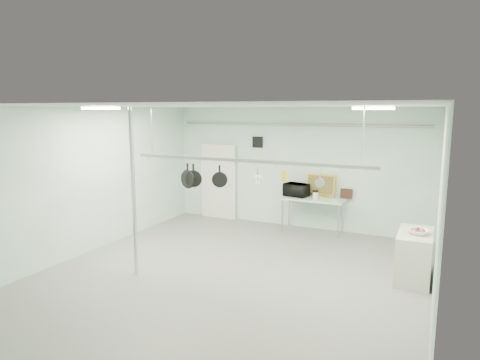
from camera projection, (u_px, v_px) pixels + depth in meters
The scene contains 25 objects.
floor at pixel (229, 277), 8.08m from camera, with size 8.00×8.00×0.00m, color gray.
ceiling at pixel (228, 106), 7.56m from camera, with size 7.00×8.00×0.02m, color silver.
back_wall at pixel (296, 168), 11.39m from camera, with size 7.00×0.02×3.20m, color silver.
right_wall at pixel (438, 214), 6.36m from camera, with size 0.02×8.00×3.20m, color silver.
door at pixel (219, 182), 12.39m from camera, with size 1.10×0.10×2.20m, color silver.
wall_vent at pixel (258, 142), 11.72m from camera, with size 0.30×0.04×0.30m, color black.
conduit_pipe at pixel (296, 124), 11.12m from camera, with size 0.07×0.07×6.60m, color gray.
chrome_pole at pixel (133, 193), 8.00m from camera, with size 0.08×0.08×3.20m, color silver.
prep_table at pixel (313, 201), 10.91m from camera, with size 1.60×0.70×0.91m.
side_cabinet at pixel (414, 256), 7.94m from camera, with size 0.60×1.20×0.90m, color beige.
pot_rack at pixel (246, 159), 7.90m from camera, with size 4.80×0.06×1.00m.
light_panel_left at pixel (101, 108), 7.77m from camera, with size 0.65×0.30×0.05m, color white.
light_panel_right at pixel (374, 108), 7.10m from camera, with size 0.65×0.30×0.05m, color white.
microwave at pixel (296, 190), 11.09m from camera, with size 0.60×0.41×0.33m, color black.
coffee_canister at pixel (316, 196), 10.74m from camera, with size 0.14×0.14×0.18m, color silver.
painting_large at pixel (320, 185), 11.08m from camera, with size 0.78×0.05×0.58m, color gold.
painting_small at pixel (346, 194), 10.82m from camera, with size 0.30×0.04×0.25m, color black.
fruit_bowl at pixel (418, 232), 7.75m from camera, with size 0.37×0.37×0.09m, color white.
skillet_left at pixel (188, 176), 8.50m from camera, with size 0.38×0.06×0.50m, color black, non-canonical shape.
skillet_mid at pixel (193, 175), 8.44m from camera, with size 0.34×0.06×0.47m, color black, non-canonical shape.
skillet_right at pixel (220, 176), 8.19m from camera, with size 0.30×0.06×0.42m, color black, non-canonical shape.
whisk at pixel (258, 178), 7.85m from camera, with size 0.18×0.18×0.37m, color silver, non-canonical shape.
grater at pixel (284, 176), 7.63m from camera, with size 0.10×0.02×0.24m, color yellow, non-canonical shape.
saucepan at pixel (320, 180), 7.36m from camera, with size 0.16×0.10×0.29m, color silver, non-canonical shape.
fruit_cluster at pixel (418, 230), 7.75m from camera, with size 0.24×0.24×0.09m, color #B31B10, non-canonical shape.
Camera 1 is at (3.44, -6.86, 3.15)m, focal length 32.00 mm.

